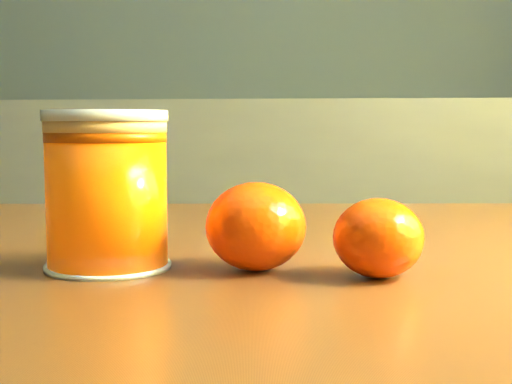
# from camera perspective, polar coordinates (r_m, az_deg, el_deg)

# --- Properties ---
(kitchen_counter) EXTENTS (3.15, 0.60, 0.90)m
(kitchen_counter) POSITION_cam_1_polar(r_m,az_deg,el_deg) (2.17, -15.52, -5.12)
(kitchen_counter) COLOR #545459
(kitchen_counter) RESTS_ON ground
(table) EXTENTS (1.07, 0.82, 0.74)m
(table) POSITION_cam_1_polar(r_m,az_deg,el_deg) (0.58, 3.75, -14.22)
(table) COLOR brown
(table) RESTS_ON ground
(juice_glass) EXTENTS (0.09, 0.09, 0.11)m
(juice_glass) POSITION_cam_1_polar(r_m,az_deg,el_deg) (0.50, -11.84, 0.07)
(juice_glass) COLOR #FF5A05
(juice_glass) RESTS_ON table
(orange_front) EXTENTS (0.07, 0.07, 0.05)m
(orange_front) POSITION_cam_1_polar(r_m,az_deg,el_deg) (0.47, 9.76, -3.64)
(orange_front) COLOR #F94404
(orange_front) RESTS_ON table
(orange_back) EXTENTS (0.09, 0.09, 0.06)m
(orange_back) POSITION_cam_1_polar(r_m,az_deg,el_deg) (0.49, -0.02, -2.77)
(orange_back) COLOR #F94404
(orange_back) RESTS_ON table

